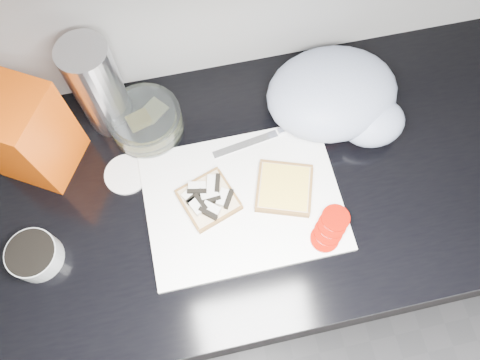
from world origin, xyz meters
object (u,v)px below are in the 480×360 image
(steel_canister, at_px, (99,88))
(cutting_board, at_px, (243,201))
(bread_bag, at_px, (24,133))
(glass_bowl, at_px, (146,122))

(steel_canister, bearing_deg, cutting_board, -47.13)
(cutting_board, bearing_deg, bread_bag, 154.08)
(cutting_board, bearing_deg, glass_bowl, 128.19)
(glass_bowl, bearing_deg, cutting_board, -51.81)
(bread_bag, height_order, steel_canister, steel_canister)
(steel_canister, bearing_deg, bread_bag, -155.67)
(cutting_board, bearing_deg, steel_canister, 132.87)
(cutting_board, height_order, bread_bag, bread_bag)
(bread_bag, distance_m, steel_canister, 0.17)
(bread_bag, bearing_deg, glass_bowl, 36.48)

